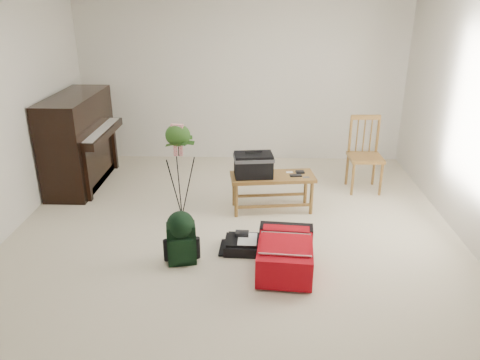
{
  "coord_description": "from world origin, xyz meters",
  "views": [
    {
      "loc": [
        0.24,
        -4.46,
        2.54
      ],
      "look_at": [
        0.06,
        0.35,
        0.58
      ],
      "focal_mm": 35.0,
      "sensor_mm": 36.0,
      "label": 1
    }
  ],
  "objects_px": {
    "bench": "(259,168)",
    "dining_chair": "(365,155)",
    "piano": "(80,142)",
    "red_suitcase": "(285,251)",
    "flower_stand": "(180,172)",
    "black_duffel": "(246,244)",
    "green_backpack": "(181,235)"
  },
  "relations": [
    {
      "from": "green_backpack",
      "to": "flower_stand",
      "type": "xyz_separation_m",
      "value": [
        -0.16,
        1.03,
        0.27
      ]
    },
    {
      "from": "dining_chair",
      "to": "red_suitcase",
      "type": "distance_m",
      "value": 2.35
    },
    {
      "from": "black_duffel",
      "to": "flower_stand",
      "type": "bearing_deg",
      "value": 138.13
    },
    {
      "from": "dining_chair",
      "to": "red_suitcase",
      "type": "relative_size",
      "value": 1.24
    },
    {
      "from": "dining_chair",
      "to": "flower_stand",
      "type": "relative_size",
      "value": 0.85
    },
    {
      "from": "piano",
      "to": "red_suitcase",
      "type": "relative_size",
      "value": 1.86
    },
    {
      "from": "piano",
      "to": "bench",
      "type": "distance_m",
      "value": 2.59
    },
    {
      "from": "red_suitcase",
      "to": "black_duffel",
      "type": "distance_m",
      "value": 0.51
    },
    {
      "from": "bench",
      "to": "green_backpack",
      "type": "bearing_deg",
      "value": -128.53
    },
    {
      "from": "bench",
      "to": "dining_chair",
      "type": "relative_size",
      "value": 1.06
    },
    {
      "from": "bench",
      "to": "flower_stand",
      "type": "relative_size",
      "value": 0.89
    },
    {
      "from": "black_duffel",
      "to": "green_backpack",
      "type": "bearing_deg",
      "value": -155.11
    },
    {
      "from": "bench",
      "to": "red_suitcase",
      "type": "bearing_deg",
      "value": -86.1
    },
    {
      "from": "red_suitcase",
      "to": "flower_stand",
      "type": "relative_size",
      "value": 0.68
    },
    {
      "from": "bench",
      "to": "flower_stand",
      "type": "xyz_separation_m",
      "value": [
        -0.93,
        -0.22,
        0.02
      ]
    },
    {
      "from": "dining_chair",
      "to": "black_duffel",
      "type": "xyz_separation_m",
      "value": [
        -1.56,
        -1.7,
        -0.42
      ]
    },
    {
      "from": "red_suitcase",
      "to": "flower_stand",
      "type": "height_order",
      "value": "flower_stand"
    },
    {
      "from": "dining_chair",
      "to": "green_backpack",
      "type": "bearing_deg",
      "value": -139.55
    },
    {
      "from": "piano",
      "to": "red_suitcase",
      "type": "xyz_separation_m",
      "value": [
        2.72,
        -2.09,
        -0.42
      ]
    },
    {
      "from": "piano",
      "to": "black_duffel",
      "type": "distance_m",
      "value": 2.98
    },
    {
      "from": "bench",
      "to": "dining_chair",
      "type": "xyz_separation_m",
      "value": [
        1.42,
        0.71,
        -0.06
      ]
    },
    {
      "from": "black_duffel",
      "to": "bench",
      "type": "bearing_deg",
      "value": 84.35
    },
    {
      "from": "bench",
      "to": "dining_chair",
      "type": "distance_m",
      "value": 1.59
    },
    {
      "from": "piano",
      "to": "black_duffel",
      "type": "xyz_separation_m",
      "value": [
        2.33,
        -1.78,
        -0.53
      ]
    },
    {
      "from": "bench",
      "to": "red_suitcase",
      "type": "xyz_separation_m",
      "value": [
        0.25,
        -1.3,
        -0.38
      ]
    },
    {
      "from": "black_duffel",
      "to": "red_suitcase",
      "type": "bearing_deg",
      "value": -36.38
    },
    {
      "from": "bench",
      "to": "flower_stand",
      "type": "bearing_deg",
      "value": -173.51
    },
    {
      "from": "piano",
      "to": "dining_chair",
      "type": "xyz_separation_m",
      "value": [
        3.89,
        -0.08,
        -0.11
      ]
    },
    {
      "from": "piano",
      "to": "bench",
      "type": "xyz_separation_m",
      "value": [
        2.47,
        -0.79,
        -0.05
      ]
    },
    {
      "from": "piano",
      "to": "flower_stand",
      "type": "distance_m",
      "value": 1.84
    },
    {
      "from": "piano",
      "to": "red_suitcase",
      "type": "height_order",
      "value": "piano"
    },
    {
      "from": "piano",
      "to": "bench",
      "type": "relative_size",
      "value": 1.42
    }
  ]
}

